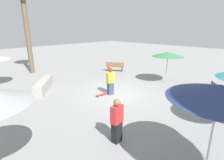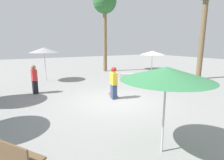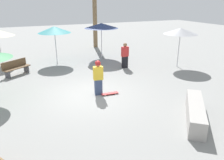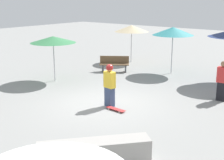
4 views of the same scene
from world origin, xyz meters
name	(u,v)px [view 3 (image 3 of 4)]	position (x,y,z in m)	size (l,w,h in m)	color
ground_plane	(91,95)	(0.00, 0.00, 0.00)	(60.00, 60.00, 0.00)	gray
skater_main	(98,77)	(0.33, -0.09, 0.87)	(0.46, 0.30, 1.62)	#38476B
skateboard	(110,93)	(0.80, -0.32, 0.06)	(0.81, 0.24, 0.07)	red
concrete_ledge	(195,112)	(2.73, -3.63, 0.32)	(2.17, 2.44, 0.63)	#A8A39E
bench_near	(16,68)	(-3.04, 4.47, 0.43)	(1.56, 1.28, 0.85)	#47474C
shade_umbrella_grey	(181,31)	(6.62, 2.07, 2.28)	(2.10, 2.10, 2.47)	#B7B7BC
shade_umbrella_navy	(101,26)	(2.81, 5.88, 2.39)	(2.38, 2.38, 2.57)	#B7B7BC
shade_umbrella_teal	(54,30)	(-0.42, 6.10, 2.26)	(2.16, 2.16, 2.48)	#B7B7BC
bystander_watching	(125,55)	(3.35, 3.20, 0.80)	(0.46, 0.29, 1.60)	black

